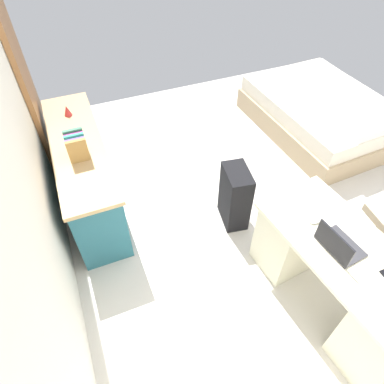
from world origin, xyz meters
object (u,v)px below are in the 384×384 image
object	(u,v)px
desk	(337,277)
credenza	(86,173)
laptop	(338,245)
computer_mouse	(315,220)
bed	(321,114)
suitcase_black	(235,197)
figurine_small	(67,111)

from	to	relation	value
desk	credenza	distance (m)	2.51
credenza	laptop	distance (m)	2.43
desk	computer_mouse	size ratio (longest dim) A/B	15.03
bed	computer_mouse	size ratio (longest dim) A/B	19.65
credenza	laptop	world-z (taller)	laptop
bed	laptop	size ratio (longest dim) A/B	5.92
credenza	suitcase_black	world-z (taller)	credenza
suitcase_black	computer_mouse	bearing A→B (deg)	-153.30
computer_mouse	credenza	bearing A→B (deg)	37.76
bed	laptop	world-z (taller)	laptop
desk	laptop	xyz separation A→B (m)	(0.07, 0.09, 0.39)
desk	bed	bearing A→B (deg)	-35.09
desk	computer_mouse	distance (m)	0.49
suitcase_black	figurine_small	size ratio (longest dim) A/B	5.94
laptop	desk	bearing A→B (deg)	-128.72
bed	suitcase_black	distance (m)	2.03
desk	bed	distance (m)	2.55
bed	suitcase_black	world-z (taller)	suitcase_black
desk	figurine_small	world-z (taller)	figurine_small
desk	figurine_small	bearing A→B (deg)	33.65
credenza	bed	distance (m)	3.08
suitcase_black	laptop	bearing A→B (deg)	-158.23
desk	figurine_small	xyz separation A→B (m)	(2.42, 1.61, 0.45)
suitcase_black	laptop	xyz separation A→B (m)	(-1.04, -0.23, 0.44)
figurine_small	credenza	bearing A→B (deg)	-179.82
credenza	figurine_small	bearing A→B (deg)	0.18
bed	computer_mouse	world-z (taller)	computer_mouse
laptop	computer_mouse	size ratio (longest dim) A/B	3.32
computer_mouse	figurine_small	size ratio (longest dim) A/B	0.91
credenza	bed	xyz separation A→B (m)	(0.15, -3.07, -0.15)
desk	credenza	size ratio (longest dim) A/B	0.83
laptop	suitcase_black	bearing A→B (deg)	12.62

